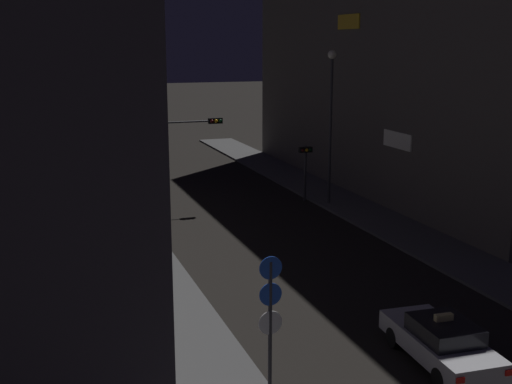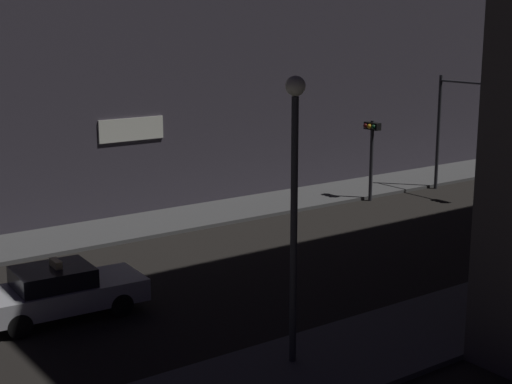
% 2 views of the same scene
% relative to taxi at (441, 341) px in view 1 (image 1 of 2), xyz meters
% --- Properties ---
extents(sidewalk_left, '(3.28, 56.58, 0.14)m').
position_rel_taxi_xyz_m(sidewalk_left, '(-6.96, 18.58, -0.67)').
color(sidewalk_left, '#4C4C4C').
rests_on(sidewalk_left, ground_plane).
extents(sidewalk_right, '(3.28, 56.58, 0.14)m').
position_rel_taxi_xyz_m(sidewalk_right, '(6.45, 18.58, -0.67)').
color(sidewalk_right, '#4C4C4C').
rests_on(sidewalk_right, ground_plane).
extents(building_facade_right, '(7.20, 31.18, 23.21)m').
position_rel_taxi_xyz_m(building_facade_right, '(11.65, 22.23, 10.87)').
color(building_facade_right, '#514C47').
rests_on(building_facade_right, ground_plane).
extents(taxi, '(2.06, 4.55, 1.62)m').
position_rel_taxi_xyz_m(taxi, '(0.00, 0.00, 0.00)').
color(taxi, '#B7B7BC').
rests_on(taxi, ground_plane).
extents(traffic_light_overhead, '(4.55, 0.42, 5.34)m').
position_rel_taxi_xyz_m(traffic_light_overhead, '(-3.34, 20.64, 3.14)').
color(traffic_light_overhead, '#2D2D33').
rests_on(traffic_light_overhead, ground_plane).
extents(traffic_light_left_kerb, '(0.80, 0.42, 3.57)m').
position_rel_taxi_xyz_m(traffic_light_left_kerb, '(-5.07, 16.36, 1.83)').
color(traffic_light_left_kerb, '#2D2D33').
rests_on(traffic_light_left_kerb, ground_plane).
extents(traffic_light_right_kerb, '(0.80, 0.42, 3.40)m').
position_rel_taxi_xyz_m(traffic_light_right_kerb, '(4.56, 20.50, 1.72)').
color(traffic_light_right_kerb, '#2D2D33').
rests_on(traffic_light_right_kerb, ground_plane).
extents(sign_pole_left, '(0.62, 0.10, 4.21)m').
position_rel_taxi_xyz_m(sign_pole_left, '(-5.82, -1.01, 1.94)').
color(sign_pole_left, '#2D2D33').
rests_on(sign_pole_left, sidewalk_left).
extents(street_lamp_far_block, '(0.52, 0.52, 8.88)m').
position_rel_taxi_xyz_m(street_lamp_far_block, '(5.44, 19.02, 5.34)').
color(street_lamp_far_block, '#2D2D33').
rests_on(street_lamp_far_block, sidewalk_right).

